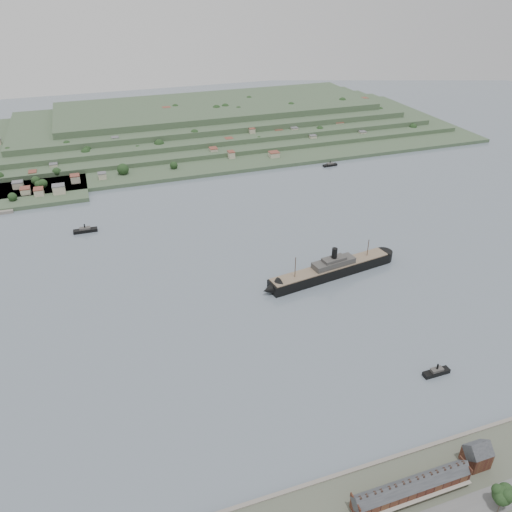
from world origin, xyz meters
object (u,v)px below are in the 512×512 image
object	(u,v)px
steamship	(328,271)
fig_tree	(504,495)
tugboat	(436,372)
gabled_building	(477,454)
terrace_row	(411,488)

from	to	relation	value
steamship	fig_tree	bearing A→B (deg)	-93.55
tugboat	gabled_building	bearing A→B (deg)	-110.42
steamship	terrace_row	bearing A→B (deg)	-104.66
tugboat	fig_tree	bearing A→B (deg)	-107.90
steamship	fig_tree	distance (m)	190.59
fig_tree	gabled_building	bearing A→B (deg)	79.38
terrace_row	steamship	xyz separation A→B (m)	(45.43, 173.62, -1.78)
terrace_row	tugboat	world-z (taller)	terrace_row
tugboat	terrace_row	bearing A→B (deg)	-134.06
gabled_building	fig_tree	xyz separation A→B (m)	(-3.86, -20.58, 0.88)
terrace_row	tugboat	distance (m)	84.28
gabled_building	tugboat	distance (m)	60.56
gabled_building	steamship	distance (m)	169.81
steamship	tugboat	size ratio (longest dim) A/B	7.00
gabled_building	steamship	world-z (taller)	steamship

